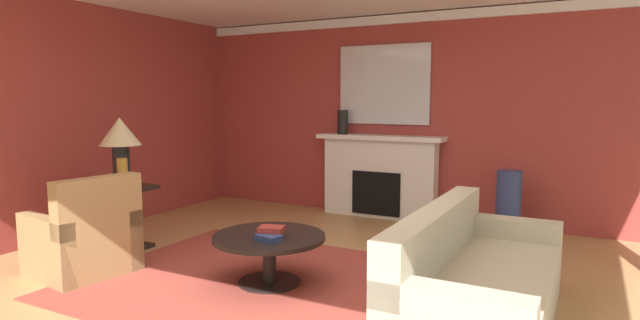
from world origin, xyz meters
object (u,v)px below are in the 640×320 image
object	(u,v)px
sofa	(476,288)
coffee_table	(269,248)
vase_mantel_left	(343,122)
vase_tall_corner	(508,204)
table_lamp	(120,138)
vase_on_side_table	(123,174)
mantel_mirror	(384,85)
fireplace	(379,178)
armchair_near_window	(84,242)
side_table	(124,213)

from	to	relation	value
sofa	coffee_table	size ratio (longest dim) A/B	2.11
vase_mantel_left	vase_tall_corner	world-z (taller)	vase_mantel_left
coffee_table	vase_mantel_left	bearing A→B (deg)	102.78
vase_tall_corner	table_lamp	bearing A→B (deg)	-145.69
vase_on_side_table	mantel_mirror	bearing A→B (deg)	60.06
table_lamp	coffee_table	bearing A→B (deg)	-4.75
coffee_table	table_lamp	distance (m)	2.20
mantel_mirror	vase_on_side_table	bearing A→B (deg)	-119.94
fireplace	table_lamp	distance (m)	3.45
fireplace	armchair_near_window	distance (m)	3.89
armchair_near_window	vase_tall_corner	world-z (taller)	armchair_near_window
fireplace	vase_tall_corner	bearing A→B (deg)	-9.65
fireplace	vase_on_side_table	xyz separation A→B (m)	(-1.75, -2.92, 0.32)
mantel_mirror	sofa	world-z (taller)	mantel_mirror
mantel_mirror	vase_mantel_left	bearing A→B (deg)	-162.82
mantel_mirror	coffee_table	distance (m)	3.44
vase_mantel_left	vase_on_side_table	bearing A→B (deg)	-112.70
side_table	vase_mantel_left	distance (m)	3.20
sofa	armchair_near_window	size ratio (longest dim) A/B	2.22
coffee_table	vase_on_side_table	world-z (taller)	vase_on_side_table
vase_on_side_table	side_table	bearing A→B (deg)	141.34
fireplace	vase_tall_corner	xyz separation A→B (m)	(1.76, -0.30, -0.14)
vase_on_side_table	sofa	bearing A→B (deg)	-1.44
side_table	table_lamp	distance (m)	0.82
armchair_near_window	vase_tall_corner	xyz separation A→B (m)	(3.35, 3.24, 0.10)
coffee_table	vase_on_side_table	distance (m)	1.93
coffee_table	mantel_mirror	bearing A→B (deg)	92.06
table_lamp	vase_on_side_table	world-z (taller)	table_lamp
coffee_table	side_table	distance (m)	2.02
fireplace	armchair_near_window	xyz separation A→B (m)	(-1.59, -3.54, -0.24)
sofa	coffee_table	distance (m)	1.80
mantel_mirror	armchair_near_window	distance (m)	4.28
armchair_near_window	vase_mantel_left	distance (m)	3.78
vase_tall_corner	coffee_table	bearing A→B (deg)	-121.75
armchair_near_window	coffee_table	size ratio (longest dim) A/B	0.95
sofa	table_lamp	size ratio (longest dim) A/B	2.81
mantel_mirror	vase_tall_corner	xyz separation A→B (m)	(1.76, -0.42, -1.44)
side_table	vase_on_side_table	world-z (taller)	vase_on_side_table
table_lamp	vase_mantel_left	distance (m)	3.06
vase_tall_corner	mantel_mirror	bearing A→B (deg)	166.58
fireplace	coffee_table	bearing A→B (deg)	-87.86
fireplace	mantel_mirror	xyz separation A→B (m)	(-0.00, 0.12, 1.30)
sofa	coffee_table	world-z (taller)	sofa
fireplace	vase_mantel_left	bearing A→B (deg)	-174.88
fireplace	coffee_table	xyz separation A→B (m)	(0.11, -2.96, -0.21)
fireplace	vase_on_side_table	size ratio (longest dim) A/B	5.47
coffee_table	sofa	bearing A→B (deg)	-1.44
vase_tall_corner	vase_on_side_table	xyz separation A→B (m)	(-3.51, -2.62, 0.46)
fireplace	vase_mantel_left	xyz separation A→B (m)	(-0.55, -0.05, 0.77)
vase_mantel_left	vase_on_side_table	xyz separation A→B (m)	(-1.20, -2.87, -0.46)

